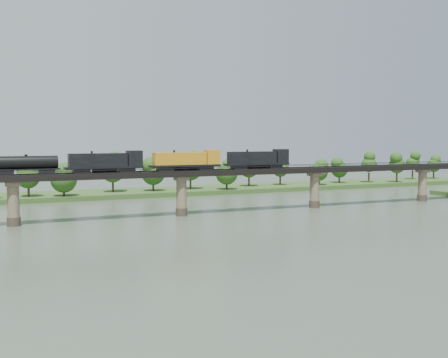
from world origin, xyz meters
name	(u,v)px	position (x,y,z in m)	size (l,w,h in m)	color
ground	(232,234)	(0.00, 0.00, 0.00)	(400.00, 400.00, 0.00)	#3B4939
far_bank	(126,193)	(0.00, 85.00, 0.80)	(300.00, 24.00, 1.60)	#2D4C1E
bridge	(181,194)	(0.00, 30.00, 5.46)	(236.00, 30.00, 11.50)	#473A2D
bridge_superstructure	(181,169)	(0.00, 30.00, 11.79)	(220.00, 4.90, 0.75)	black
far_treeline	(105,171)	(-8.21, 80.52, 8.83)	(289.06, 17.54, 13.60)	#382619
freight_train	(160,161)	(-5.63, 30.00, 13.97)	(75.23, 2.93, 5.18)	black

